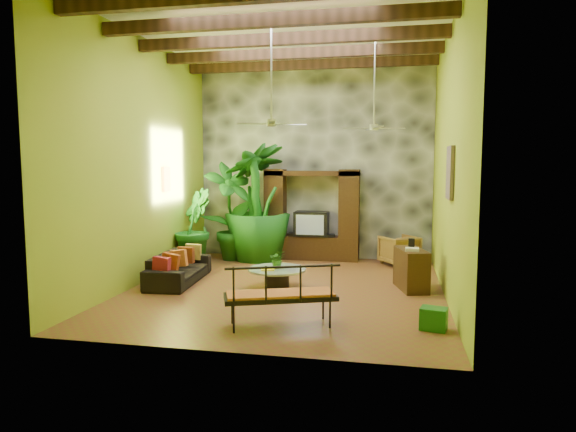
% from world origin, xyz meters
% --- Properties ---
extents(ground, '(7.00, 7.00, 0.00)m').
position_xyz_m(ground, '(0.00, 0.00, 0.00)').
color(ground, brown).
rests_on(ground, ground).
extents(ceiling, '(6.00, 7.00, 0.02)m').
position_xyz_m(ceiling, '(0.00, 0.00, 5.00)').
color(ceiling, silver).
rests_on(ceiling, back_wall).
extents(back_wall, '(6.00, 0.02, 5.00)m').
position_xyz_m(back_wall, '(0.00, 3.50, 2.50)').
color(back_wall, '#97B428').
rests_on(back_wall, ground).
extents(left_wall, '(0.02, 7.00, 5.00)m').
position_xyz_m(left_wall, '(-3.00, 0.00, 2.50)').
color(left_wall, '#97B428').
rests_on(left_wall, ground).
extents(right_wall, '(0.02, 7.00, 5.00)m').
position_xyz_m(right_wall, '(3.00, 0.00, 2.50)').
color(right_wall, '#97B428').
rests_on(right_wall, ground).
extents(stone_accent_wall, '(5.98, 0.10, 4.98)m').
position_xyz_m(stone_accent_wall, '(0.00, 3.44, 2.50)').
color(stone_accent_wall, '#303236').
rests_on(stone_accent_wall, ground).
extents(ceiling_beams, '(5.95, 5.36, 0.22)m').
position_xyz_m(ceiling_beams, '(0.00, 0.00, 4.78)').
color(ceiling_beams, '#361F11').
rests_on(ceiling_beams, ceiling).
extents(entertainment_center, '(2.40, 0.55, 2.30)m').
position_xyz_m(entertainment_center, '(0.00, 3.14, 0.97)').
color(entertainment_center, black).
rests_on(entertainment_center, ground).
extents(ceiling_fan_front, '(1.28, 1.28, 1.86)m').
position_xyz_m(ceiling_fan_front, '(-0.20, -0.40, 3.40)').
color(ceiling_fan_front, silver).
rests_on(ceiling_fan_front, ceiling).
extents(ceiling_fan_back, '(1.28, 1.28, 1.86)m').
position_xyz_m(ceiling_fan_back, '(1.60, 1.20, 3.40)').
color(ceiling_fan_back, silver).
rests_on(ceiling_fan_back, ceiling).
extents(wall_art_mask, '(0.06, 0.32, 0.55)m').
position_xyz_m(wall_art_mask, '(-2.96, 1.00, 2.10)').
color(wall_art_mask, '#BA9915').
rests_on(wall_art_mask, left_wall).
extents(wall_art_painting, '(0.06, 0.70, 0.90)m').
position_xyz_m(wall_art_painting, '(2.96, -0.60, 2.30)').
color(wall_art_painting, '#275890').
rests_on(wall_art_painting, right_wall).
extents(sofa, '(0.95, 2.10, 0.60)m').
position_xyz_m(sofa, '(-2.30, 0.08, 0.30)').
color(sofa, black).
rests_on(sofa, ground).
extents(wicker_armchair, '(1.07, 1.08, 0.71)m').
position_xyz_m(wicker_armchair, '(2.19, 2.84, 0.36)').
color(wicker_armchair, brown).
rests_on(wicker_armchair, ground).
extents(tall_plant_a, '(1.52, 1.59, 2.50)m').
position_xyz_m(tall_plant_a, '(-2.00, 2.61, 1.25)').
color(tall_plant_a, '#1D661A').
rests_on(tall_plant_a, ground).
extents(tall_plant_b, '(1.05, 1.20, 1.86)m').
position_xyz_m(tall_plant_b, '(-2.65, 1.74, 0.93)').
color(tall_plant_b, '#1A631F').
rests_on(tall_plant_b, ground).
extents(tall_plant_c, '(2.22, 2.22, 2.94)m').
position_xyz_m(tall_plant_c, '(-1.33, 2.79, 1.47)').
color(tall_plant_c, '#196119').
rests_on(tall_plant_c, ground).
extents(coffee_table, '(1.14, 1.14, 0.40)m').
position_xyz_m(coffee_table, '(-0.19, -0.03, 0.26)').
color(coffee_table, black).
rests_on(coffee_table, ground).
extents(centerpiece_plant, '(0.39, 0.36, 0.35)m').
position_xyz_m(centerpiece_plant, '(-0.19, 0.01, 0.58)').
color(centerpiece_plant, '#2C6B1C').
rests_on(centerpiece_plant, coffee_table).
extents(yellow_tray, '(0.29, 0.24, 0.03)m').
position_xyz_m(yellow_tray, '(-0.32, -0.23, 0.41)').
color(yellow_tray, gold).
rests_on(yellow_tray, coffee_table).
extents(iron_bench, '(1.78, 1.19, 0.57)m').
position_xyz_m(iron_bench, '(0.38, -2.37, 0.53)').
color(iron_bench, black).
rests_on(iron_bench, ground).
extents(side_console, '(0.69, 1.08, 0.79)m').
position_xyz_m(side_console, '(2.40, 0.42, 0.40)').
color(side_console, '#382412').
rests_on(side_console, ground).
extents(green_bin, '(0.43, 0.36, 0.33)m').
position_xyz_m(green_bin, '(2.65, -2.01, 0.17)').
color(green_bin, '#20793C').
rests_on(green_bin, ground).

